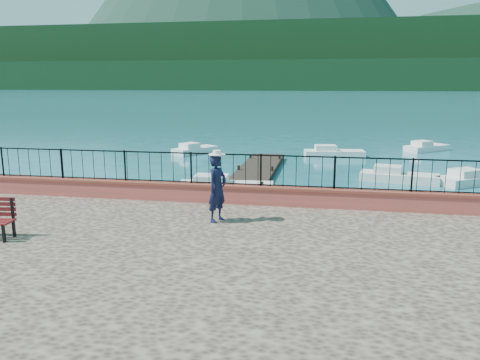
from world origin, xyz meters
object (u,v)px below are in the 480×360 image
(boat_3, at_px, (195,148))
(boat_5, at_px, (427,146))
(boat_1, at_px, (399,174))
(boat_2, at_px, (474,176))
(boat_0, at_px, (225,183))
(person, at_px, (217,188))
(boat_4, at_px, (334,151))

(boat_3, height_order, boat_5, same)
(boat_1, bearing_deg, boat_3, 160.54)
(boat_2, xyz_separation_m, boat_3, (-16.17, 7.29, 0.00))
(boat_0, xyz_separation_m, boat_1, (8.10, 3.78, 0.00))
(person, height_order, boat_0, person)
(boat_0, height_order, boat_4, same)
(boat_0, distance_m, boat_5, 19.23)
(boat_1, relative_size, boat_2, 0.99)
(boat_3, bearing_deg, boat_0, -124.56)
(boat_1, xyz_separation_m, boat_4, (-3.08, 7.64, 0.00))
(boat_2, relative_size, boat_5, 1.12)
(person, xyz_separation_m, boat_2, (10.03, 12.26, -1.71))
(boat_0, distance_m, boat_2, 12.24)
(boat_3, height_order, boat_4, same)
(boat_5, bearing_deg, boat_0, -166.15)
(boat_4, bearing_deg, boat_3, 172.56)
(boat_5, bearing_deg, boat_2, -129.13)
(boat_1, bearing_deg, boat_2, 12.67)
(person, bearing_deg, boat_4, 13.91)
(person, bearing_deg, boat_2, -15.49)
(boat_2, relative_size, boat_4, 0.97)
(boat_2, distance_m, boat_4, 10.00)
(boat_2, bearing_deg, person, -163.23)
(boat_0, distance_m, boat_4, 12.48)
(boat_4, height_order, boat_5, same)
(boat_2, distance_m, boat_3, 17.74)
(boat_0, bearing_deg, boat_1, 20.42)
(boat_0, distance_m, boat_3, 12.07)
(person, distance_m, boat_2, 15.93)
(boat_2, bearing_deg, boat_3, 121.82)
(boat_4, bearing_deg, person, -108.80)
(person, xyz_separation_m, boat_3, (-6.14, 19.54, -1.71))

